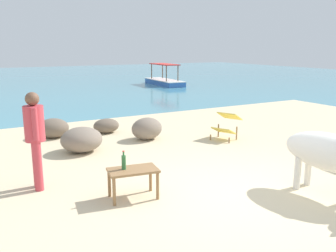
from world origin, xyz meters
TOP-DOWN VIEW (x-y plane):
  - sand_beach at (0.00, 0.00)m, footprint 18.00×14.00m
  - water_surface at (0.00, 22.00)m, footprint 60.00×36.00m
  - cow at (1.17, -0.72)m, footprint 0.74×1.90m
  - low_bench_table at (-1.56, 0.71)m, footprint 0.82×0.55m
  - bottle at (-1.68, 0.77)m, footprint 0.07×0.07m
  - deck_chair_far at (2.05, 2.96)m, footprint 0.92×0.81m
  - person_standing at (-2.78, 1.84)m, footprint 0.32×0.51m
  - shore_rock_large at (-0.41, 5.10)m, footprint 0.73×0.59m
  - shore_rock_medium at (0.24, 3.91)m, footprint 0.91×0.77m
  - shore_rock_small at (-1.52, 3.62)m, footprint 1.14×1.10m
  - shore_rock_flat at (-1.80, 5.27)m, footprint 0.88×0.78m
  - boat_blue at (7.19, 15.63)m, footprint 1.36×3.73m

SIDE VIEW (x-z plane):
  - water_surface at x=0.00m, z-range -0.01..0.01m
  - sand_beach at x=0.00m, z-range 0.00..0.04m
  - shore_rock_large at x=-0.41m, z-range 0.04..0.43m
  - boat_blue at x=7.19m, z-range -0.35..0.94m
  - shore_rock_flat at x=-1.80m, z-range 0.04..0.54m
  - shore_rock_medium at x=0.24m, z-range 0.04..0.60m
  - shore_rock_small at x=-1.52m, z-range 0.04..0.60m
  - deck_chair_far at x=2.05m, z-range 0.08..0.77m
  - low_bench_table at x=-1.56m, z-range 0.20..0.67m
  - bottle at x=-1.68m, z-range 0.48..0.78m
  - cow at x=1.17m, z-range 0.21..1.27m
  - person_standing at x=-2.78m, z-range 0.18..1.80m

